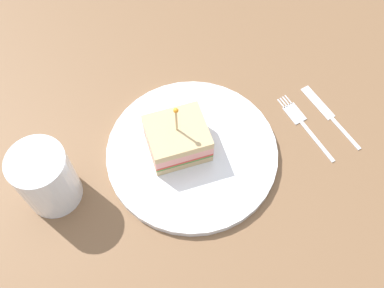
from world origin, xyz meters
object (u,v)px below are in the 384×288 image
object	(u,v)px
plate	(192,153)
knife	(327,113)
fork	(301,121)
sandwich_half_center	(177,138)
drink_glass	(47,180)

from	to	relation	value
plate	knife	world-z (taller)	plate
plate	fork	xyz separation A→B (cm)	(17.63, -4.38, -0.48)
knife	sandwich_half_center	bearing A→B (deg)	163.47
fork	plate	bearing A→B (deg)	166.04
sandwich_half_center	fork	distance (cm)	20.34
fork	knife	bearing A→B (deg)	-12.05
plate	knife	xyz separation A→B (cm)	(22.18, -5.35, -0.48)
sandwich_half_center	drink_glass	bearing A→B (deg)	168.96
plate	knife	distance (cm)	22.82
drink_glass	knife	bearing A→B (deg)	-14.15
fork	knife	world-z (taller)	same
plate	sandwich_half_center	size ratio (longest dim) A/B	2.51
drink_glass	knife	world-z (taller)	drink_glass
sandwich_half_center	drink_glass	world-z (taller)	sandwich_half_center
sandwich_half_center	fork	xyz separation A→B (cm)	(19.07, -6.04, -3.67)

